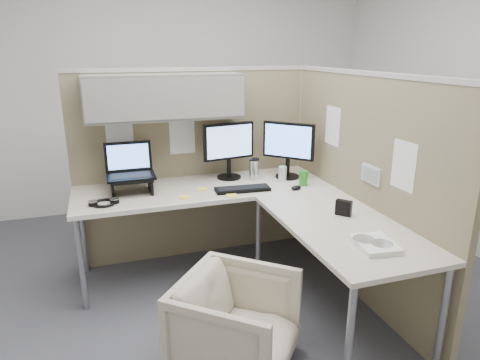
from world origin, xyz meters
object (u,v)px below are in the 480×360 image
object	(u,v)px
office_chair	(236,321)
monitor_left	(229,146)
desk	(249,206)
keyboard	(243,189)

from	to	relation	value
office_chair	monitor_left	xyz separation A→B (m)	(0.37, 1.34, 0.69)
desk	office_chair	size ratio (longest dim) A/B	3.20
office_chair	keyboard	size ratio (longest dim) A/B	1.49
desk	monitor_left	bearing A→B (deg)	87.21
keyboard	monitor_left	bearing A→B (deg)	94.26
desk	office_chair	bearing A→B (deg)	-113.92
desk	keyboard	distance (m)	0.23
monitor_left	keyboard	bearing A→B (deg)	-98.52
monitor_left	keyboard	xyz separation A→B (m)	(0.00, -0.35, -0.26)
office_chair	monitor_left	distance (m)	1.55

